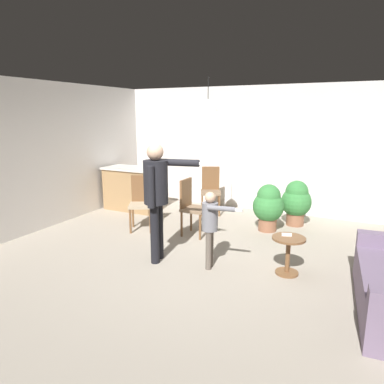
% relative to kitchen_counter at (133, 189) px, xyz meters
% --- Properties ---
extents(ground, '(7.68, 7.68, 0.00)m').
position_rel_kitchen_counter_xyz_m(ground, '(2.45, -1.94, -0.48)').
color(ground, '#9E9384').
extents(wall_back, '(6.40, 0.10, 2.70)m').
position_rel_kitchen_counter_xyz_m(wall_back, '(2.45, 1.26, 0.87)').
color(wall_back, silver).
rests_on(wall_back, ground).
extents(wall_left, '(0.10, 6.40, 2.70)m').
position_rel_kitchen_counter_xyz_m(wall_left, '(-0.75, -1.94, 0.87)').
color(wall_left, silver).
rests_on(wall_left, ground).
extents(kitchen_counter, '(1.26, 0.66, 0.95)m').
position_rel_kitchen_counter_xyz_m(kitchen_counter, '(0.00, 0.00, 0.00)').
color(kitchen_counter, '#99754C').
rests_on(kitchen_counter, ground).
extents(side_table_by_couch, '(0.44, 0.44, 0.52)m').
position_rel_kitchen_counter_xyz_m(side_table_by_couch, '(3.78, -1.77, -0.15)').
color(side_table_by_couch, brown).
rests_on(side_table_by_couch, ground).
extents(person_adult, '(0.79, 0.61, 1.72)m').
position_rel_kitchen_counter_xyz_m(person_adult, '(1.99, -2.15, 0.59)').
color(person_adult, black).
rests_on(person_adult, ground).
extents(person_child, '(0.59, 0.31, 1.09)m').
position_rel_kitchen_counter_xyz_m(person_child, '(2.77, -2.05, 0.20)').
color(person_child, '#60564C').
rests_on(person_child, ground).
extents(dining_chair_by_counter, '(0.43, 0.43, 1.00)m').
position_rel_kitchen_counter_xyz_m(dining_chair_by_counter, '(1.93, -0.92, 0.07)').
color(dining_chair_by_counter, brown).
rests_on(dining_chair_by_counter, ground).
extents(dining_chair_near_wall, '(0.57, 0.57, 1.00)m').
position_rel_kitchen_counter_xyz_m(dining_chair_near_wall, '(0.95, -1.05, 0.07)').
color(dining_chair_near_wall, brown).
rests_on(dining_chair_near_wall, ground).
extents(dining_chair_centre_back, '(0.56, 0.56, 1.00)m').
position_rel_kitchen_counter_xyz_m(dining_chair_centre_back, '(1.68, 0.49, 0.07)').
color(dining_chair_centre_back, brown).
rests_on(dining_chair_centre_back, ground).
extents(potted_plant_corner, '(0.57, 0.57, 0.88)m').
position_rel_kitchen_counter_xyz_m(potted_plant_corner, '(3.48, 0.45, 0.00)').
color(potted_plant_corner, brown).
rests_on(potted_plant_corner, ground).
extents(potted_plant_by_wall, '(0.57, 0.57, 0.87)m').
position_rel_kitchen_counter_xyz_m(potted_plant_by_wall, '(3.09, -0.11, 0.00)').
color(potted_plant_by_wall, brown).
rests_on(potted_plant_by_wall, ground).
extents(spare_remote_on_table, '(0.13, 0.07, 0.04)m').
position_rel_kitchen_counter_xyz_m(spare_remote_on_table, '(3.74, -1.73, 0.06)').
color(spare_remote_on_table, white).
rests_on(spare_remote_on_table, side_table_by_couch).
extents(ceiling_light_pendant, '(0.32, 0.32, 0.55)m').
position_rel_kitchen_counter_xyz_m(ceiling_light_pendant, '(2.19, -0.86, 1.77)').
color(ceiling_light_pendant, silver).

